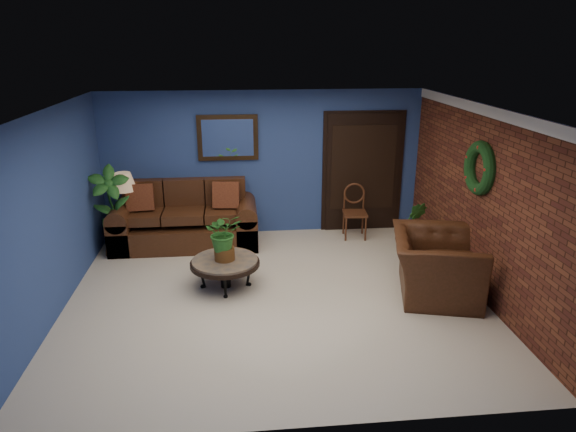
{
  "coord_description": "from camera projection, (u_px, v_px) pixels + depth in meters",
  "views": [
    {
      "loc": [
        -0.46,
        -6.19,
        3.3
      ],
      "look_at": [
        0.23,
        0.55,
        0.95
      ],
      "focal_mm": 32.0,
      "sensor_mm": 36.0,
      "label": 1
    }
  ],
  "objects": [
    {
      "name": "closet_door",
      "position": [
        363.0,
        173.0,
        9.08
      ],
      "size": [
        1.44,
        0.06,
        2.18
      ],
      "primitive_type": "cube",
      "color": "black",
      "rests_on": "wall_back"
    },
    {
      "name": "crown_molding",
      "position": [
        491.0,
        112.0,
        6.4
      ],
      "size": [
        0.03,
        5.0,
        0.14
      ],
      "primitive_type": "cube",
      "color": "white",
      "rests_on": "wall_right_brick"
    },
    {
      "name": "floor_plant",
      "position": [
        413.0,
        225.0,
        8.31
      ],
      "size": [
        0.45,
        0.4,
        0.85
      ],
      "color": "brown",
      "rests_on": "ground"
    },
    {
      "name": "wreath",
      "position": [
        480.0,
        168.0,
        6.69
      ],
      "size": [
        0.16,
        0.72,
        0.72
      ],
      "primitive_type": "torus",
      "rotation": [
        0.0,
        1.57,
        0.0
      ],
      "color": "black",
      "rests_on": "wall_right_brick"
    },
    {
      "name": "coffee_plant",
      "position": [
        224.0,
        235.0,
        6.96
      ],
      "size": [
        0.56,
        0.51,
        0.68
      ],
      "color": "brown",
      "rests_on": "coffee_table"
    },
    {
      "name": "armchair",
      "position": [
        435.0,
        265.0,
        6.88
      ],
      "size": [
        1.42,
        1.54,
        0.84
      ],
      "primitive_type": "imported",
      "rotation": [
        0.0,
        0.0,
        1.32
      ],
      "color": "#442213",
      "rests_on": "ground"
    },
    {
      "name": "tall_plant",
      "position": [
        111.0,
        208.0,
        8.05
      ],
      "size": [
        0.69,
        0.51,
        1.45
      ],
      "color": "brown",
      "rests_on": "ground"
    },
    {
      "name": "wall_left",
      "position": [
        51.0,
        216.0,
        6.27
      ],
      "size": [
        0.04,
        5.0,
        2.5
      ],
      "primitive_type": "cube",
      "color": "navy",
      "rests_on": "ground"
    },
    {
      "name": "wall_back",
      "position": [
        264.0,
        164.0,
        8.88
      ],
      "size": [
        5.5,
        0.04,
        2.5
      ],
      "primitive_type": "cube",
      "color": "navy",
      "rests_on": "ground"
    },
    {
      "name": "sofa",
      "position": [
        186.0,
        223.0,
        8.66
      ],
      "size": [
        2.39,
        1.03,
        1.07
      ],
      "color": "#442213",
      "rests_on": "ground"
    },
    {
      "name": "floor",
      "position": [
        276.0,
        296.0,
        6.94
      ],
      "size": [
        5.5,
        5.5,
        0.0
      ],
      "primitive_type": "plane",
      "color": "beige",
      "rests_on": "ground"
    },
    {
      "name": "table_lamp",
      "position": [
        124.0,
        189.0,
        8.32
      ],
      "size": [
        0.41,
        0.41,
        0.69
      ],
      "color": "#452C16",
      "rests_on": "end_table"
    },
    {
      "name": "ceiling",
      "position": [
        274.0,
        109.0,
        6.12
      ],
      "size": [
        5.5,
        5.0,
        0.02
      ],
      "primitive_type": "cube",
      "color": "white",
      "rests_on": "wall_back"
    },
    {
      "name": "end_table",
      "position": [
        128.0,
        222.0,
        8.51
      ],
      "size": [
        0.6,
        0.6,
        0.54
      ],
      "color": "#494440",
      "rests_on": "ground"
    },
    {
      "name": "side_chair",
      "position": [
        355.0,
        207.0,
        8.91
      ],
      "size": [
        0.43,
        0.43,
        0.93
      ],
      "rotation": [
        0.0,
        0.0,
        -0.08
      ],
      "color": "#572E18",
      "rests_on": "ground"
    },
    {
      "name": "wall_right_brick",
      "position": [
        481.0,
        202.0,
        6.79
      ],
      "size": [
        0.04,
        5.0,
        2.5
      ],
      "primitive_type": "cube",
      "color": "brown",
      "rests_on": "ground"
    },
    {
      "name": "coffee_table",
      "position": [
        225.0,
        263.0,
        7.1
      ],
      "size": [
        0.96,
        0.96,
        0.41
      ],
      "rotation": [
        0.0,
        0.0,
        0.18
      ],
      "color": "#494440",
      "rests_on": "ground"
    },
    {
      "name": "wall_mirror",
      "position": [
        228.0,
        138.0,
        8.63
      ],
      "size": [
        1.02,
        0.06,
        0.77
      ],
      "primitive_type": "cube",
      "color": "#452C16",
      "rests_on": "wall_back"
    }
  ]
}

